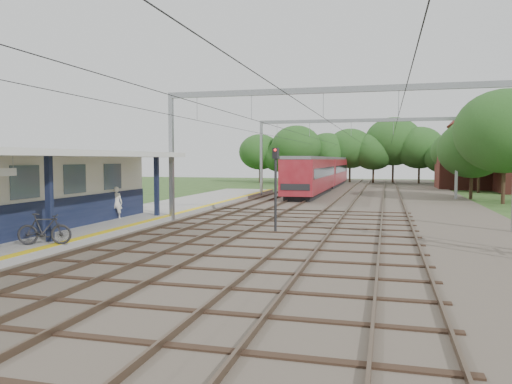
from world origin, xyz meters
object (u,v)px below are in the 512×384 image
(bicycle, at_px, (44,229))
(signal_post, at_px, (276,182))
(train, at_px, (323,172))
(person, at_px, (116,203))

(bicycle, relative_size, signal_post, 0.48)
(bicycle, height_order, train, train)
(person, bearing_deg, signal_post, 163.78)
(person, relative_size, bicycle, 0.88)
(person, xyz_separation_m, bicycle, (1.63, -7.76, -0.27))
(bicycle, bearing_deg, signal_post, -63.99)
(train, relative_size, signal_post, 8.58)
(train, xyz_separation_m, signal_post, (1.85, -32.33, 0.39))
(bicycle, xyz_separation_m, signal_post, (6.95, 7.13, 1.48))
(person, xyz_separation_m, signal_post, (8.58, -0.63, 1.22))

